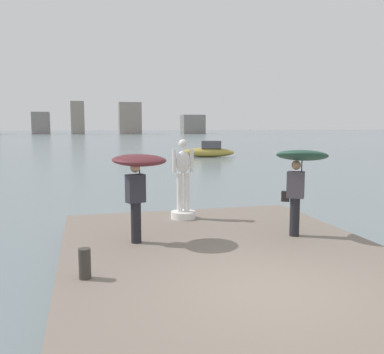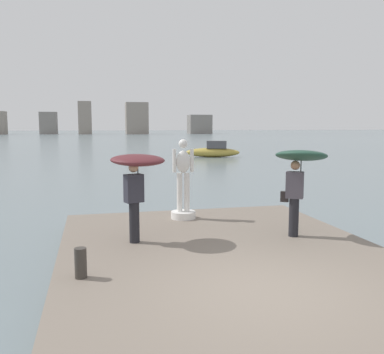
{
  "view_description": "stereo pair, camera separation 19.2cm",
  "coord_description": "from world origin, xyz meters",
  "px_view_note": "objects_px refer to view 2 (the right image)",
  "views": [
    {
      "loc": [
        -2.74,
        -5.8,
        2.92
      ],
      "look_at": [
        0.0,
        4.98,
        1.55
      ],
      "focal_mm": 39.61,
      "sensor_mm": 36.0,
      "label": 1
    },
    {
      "loc": [
        -2.56,
        -5.84,
        2.92
      ],
      "look_at": [
        0.0,
        4.98,
        1.55
      ],
      "focal_mm": 39.61,
      "sensor_mm": 36.0,
      "label": 2
    }
  ],
  "objects_px": {
    "onlooker_left": "(137,171)",
    "boat_mid": "(213,151)",
    "onlooker_right": "(299,167)",
    "statue_white_figure": "(183,188)",
    "mooring_bollard": "(81,263)"
  },
  "relations": [
    {
      "from": "mooring_bollard",
      "to": "statue_white_figure",
      "type": "bearing_deg",
      "value": 57.13
    },
    {
      "from": "statue_white_figure",
      "to": "boat_mid",
      "type": "height_order",
      "value": "statue_white_figure"
    },
    {
      "from": "onlooker_right",
      "to": "onlooker_left",
      "type": "bearing_deg",
      "value": 173.58
    },
    {
      "from": "statue_white_figure",
      "to": "onlooker_left",
      "type": "xyz_separation_m",
      "value": [
        -1.45,
        -2.02,
        0.72
      ]
    },
    {
      "from": "onlooker_right",
      "to": "mooring_bollard",
      "type": "xyz_separation_m",
      "value": [
        -4.74,
        -1.6,
        -1.33
      ]
    },
    {
      "from": "mooring_bollard",
      "to": "boat_mid",
      "type": "xyz_separation_m",
      "value": [
        11.05,
        30.28,
        -0.1
      ]
    },
    {
      "from": "boat_mid",
      "to": "onlooker_right",
      "type": "bearing_deg",
      "value": -102.41
    },
    {
      "from": "statue_white_figure",
      "to": "onlooker_right",
      "type": "relative_size",
      "value": 1.05
    },
    {
      "from": "boat_mid",
      "to": "statue_white_figure",
      "type": "bearing_deg",
      "value": -107.84
    },
    {
      "from": "onlooker_right",
      "to": "boat_mid",
      "type": "relative_size",
      "value": 0.4
    },
    {
      "from": "onlooker_right",
      "to": "mooring_bollard",
      "type": "height_order",
      "value": "onlooker_right"
    },
    {
      "from": "mooring_bollard",
      "to": "onlooker_right",
      "type": "bearing_deg",
      "value": 18.67
    },
    {
      "from": "statue_white_figure",
      "to": "onlooker_right",
      "type": "xyz_separation_m",
      "value": [
        2.14,
        -2.42,
        0.76
      ]
    },
    {
      "from": "onlooker_left",
      "to": "boat_mid",
      "type": "xyz_separation_m",
      "value": [
        9.89,
        28.27,
        -1.4
      ]
    },
    {
      "from": "onlooker_right",
      "to": "mooring_bollard",
      "type": "distance_m",
      "value": 5.17
    }
  ]
}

